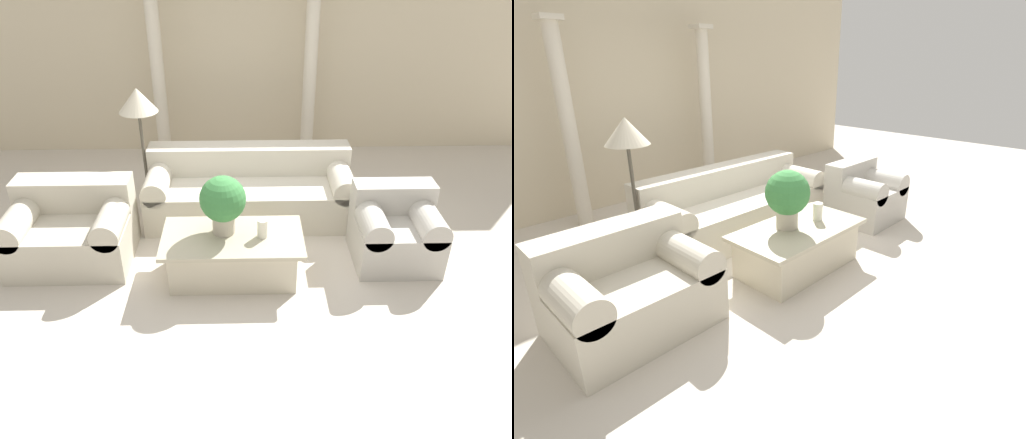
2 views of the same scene
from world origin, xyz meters
TOP-DOWN VIEW (x-y plane):
  - ground_plane at (0.00, 0.00)m, footprint 16.00×16.00m
  - wall_back at (0.00, 2.80)m, footprint 10.00×0.06m
  - sofa_long at (0.08, 0.74)m, footprint 2.36×0.90m
  - loveseat at (-1.74, -0.07)m, footprint 1.19×0.90m
  - coffee_table at (-0.10, -0.42)m, footprint 1.36×0.74m
  - potted_plant at (-0.18, -0.35)m, footprint 0.44×0.44m
  - pillar_candle at (0.19, -0.44)m, footprint 0.10×0.10m
  - floor_lamp at (-1.12, 0.88)m, footprint 0.43×0.43m
  - column_left at (-1.12, 2.33)m, footprint 0.25×0.25m
  - column_right at (0.93, 2.33)m, footprint 0.25×0.25m
  - armchair at (1.56, -0.16)m, footprint 0.83×0.78m

SIDE VIEW (x-z plane):
  - ground_plane at x=0.00m, z-range 0.00..0.00m
  - coffee_table at x=-0.10m, z-range 0.01..0.46m
  - sofa_long at x=0.08m, z-range -0.06..0.73m
  - armchair at x=1.56m, z-range -0.03..0.73m
  - loveseat at x=-1.74m, z-range -0.05..0.74m
  - pillar_candle at x=0.19m, z-range 0.45..0.64m
  - potted_plant at x=-0.18m, z-range 0.50..1.09m
  - column_left at x=-1.12m, z-range 0.03..2.49m
  - column_right at x=0.93m, z-range 0.03..2.49m
  - floor_lamp at x=-1.12m, z-range 0.56..2.07m
  - wall_back at x=0.00m, z-range 0.00..3.20m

